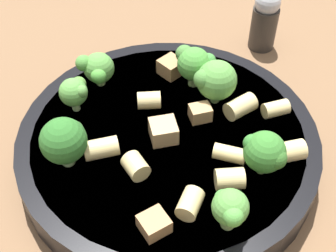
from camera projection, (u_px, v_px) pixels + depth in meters
The scene contains 23 objects.
ground_plane at pixel (168, 158), 0.45m from camera, with size 2.00×2.00×0.00m, color brown.
pasta_bowl at pixel (168, 144), 0.43m from camera, with size 0.27×0.27×0.03m.
broccoli_floret_0 at pixel (75, 91), 0.43m from camera, with size 0.03×0.03×0.03m.
broccoli_floret_1 at pixel (194, 63), 0.45m from camera, with size 0.04×0.03×0.04m.
broccoli_floret_2 at pixel (265, 152), 0.37m from camera, with size 0.04×0.03×0.04m.
broccoli_floret_3 at pixel (64, 140), 0.38m from camera, with size 0.04×0.04×0.05m.
broccoli_floret_4 at pixel (98, 67), 0.45m from camera, with size 0.04×0.03×0.04m.
broccoli_floret_5 at pixel (230, 208), 0.34m from camera, with size 0.03×0.03×0.04m.
broccoli_floret_6 at pixel (214, 80), 0.43m from camera, with size 0.04×0.04×0.05m.
rigatoni_0 at pixel (149, 100), 0.44m from camera, with size 0.02×0.02×0.02m, color #E0C67F.
rigatoni_1 at pixel (241, 107), 0.43m from camera, with size 0.02×0.02×0.03m, color #E0C67F.
rigatoni_2 at pixel (229, 154), 0.40m from camera, with size 0.01×0.01×0.03m, color #E0C67F.
rigatoni_3 at pixel (292, 151), 0.40m from camera, with size 0.02×0.02×0.02m, color #E0C67F.
rigatoni_4 at pixel (101, 148), 0.40m from camera, with size 0.02×0.02×0.03m, color #E0C67F.
rigatoni_5 at pixel (230, 179), 0.38m from camera, with size 0.02×0.02×0.02m, color #E0C67F.
rigatoni_6 at pixel (276, 109), 0.43m from camera, with size 0.01×0.01×0.02m, color #E0C67F.
rigatoni_7 at pixel (136, 166), 0.38m from camera, with size 0.02×0.02×0.02m, color #E0C67F.
rigatoni_8 at pixel (190, 204), 0.36m from camera, with size 0.02×0.02×0.02m, color #E0C67F.
chicken_chunk_0 at pixel (162, 130), 0.41m from camera, with size 0.02×0.02×0.02m, color tan.
chicken_chunk_1 at pixel (200, 113), 0.43m from camera, with size 0.02×0.02×0.01m, color tan.
chicken_chunk_2 at pixel (154, 224), 0.35m from camera, with size 0.02×0.02×0.01m, color #A87A4C.
chicken_chunk_3 at pixel (171, 67), 0.47m from camera, with size 0.02×0.02×0.02m, color #A87A4C.
pepper_shaker at pixel (265, 20), 0.54m from camera, with size 0.03×0.03×0.07m.
Camera 1 is at (0.18, -0.22, 0.34)m, focal length 50.00 mm.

